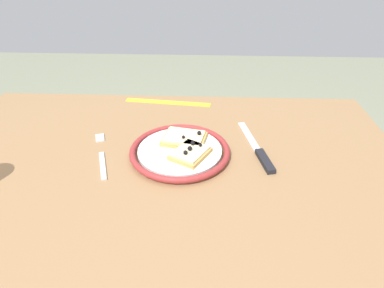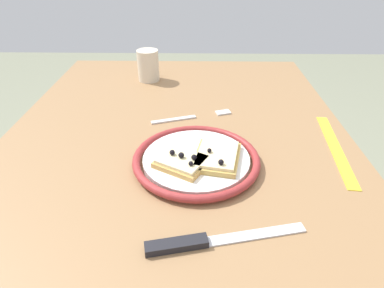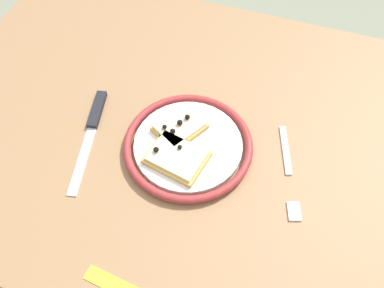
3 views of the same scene
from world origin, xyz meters
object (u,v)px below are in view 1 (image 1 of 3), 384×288
pizza_slice_far (190,153)px  fork (102,154)px  dining_table (164,192)px  plate (180,151)px  pizza_slice_near (184,138)px  knife (260,154)px  measuring_tape (168,102)px

pizza_slice_far → fork: (-0.22, 0.02, -0.02)m
dining_table → plate: (0.04, 0.04, 0.09)m
pizza_slice_near → fork: size_ratio=0.61×
knife → measuring_tape: 0.38m
knife → fork: (-0.39, -0.02, -0.00)m
pizza_slice_near → knife: size_ratio=0.50×
dining_table → measuring_tape: (-0.02, 0.34, 0.08)m
dining_table → pizza_slice_near: 0.14m
dining_table → pizza_slice_far: (0.06, 0.02, 0.11)m
dining_table → pizza_slice_far: bearing=15.8°
dining_table → fork: 0.18m
dining_table → fork: bearing=167.4°
pizza_slice_near → pizza_slice_far: (0.02, -0.07, 0.00)m
plate → knife: (0.20, 0.01, -0.01)m
pizza_slice_near → knife: 0.19m
plate → measuring_tape: plate is taller
pizza_slice_near → pizza_slice_far: size_ratio=1.06×
fork → pizza_slice_far: bearing=-4.2°
dining_table → fork: size_ratio=5.99×
dining_table → fork: (-0.16, 0.03, 0.09)m
knife → measuring_tape: bearing=132.1°
fork → measuring_tape: bearing=66.3°
pizza_slice_near → knife: bearing=-10.1°
dining_table → measuring_tape: 0.35m
measuring_tape → fork: bearing=-107.7°
plate → dining_table: bearing=-130.2°
fork → measuring_tape: 0.33m
dining_table → pizza_slice_near: (0.05, 0.08, 0.11)m
plate → measuring_tape: size_ratio=0.90×
pizza_slice_near → fork: 0.21m
plate → pizza_slice_near: 0.04m
fork → plate: bearing=3.0°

